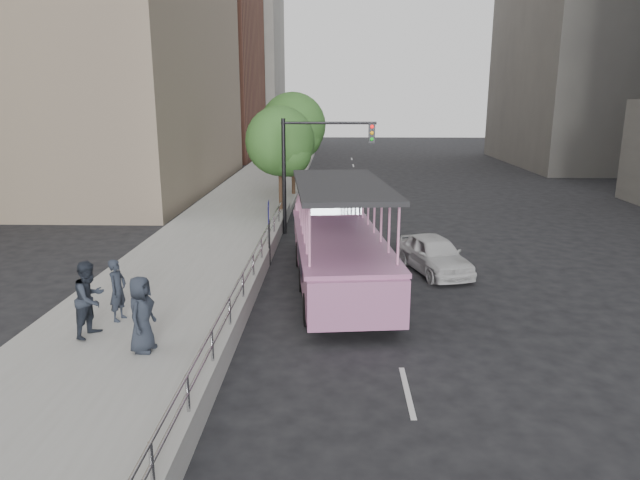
# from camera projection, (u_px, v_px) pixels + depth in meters

# --- Properties ---
(ground) EXTENTS (160.00, 160.00, 0.00)m
(ground) POSITION_uv_depth(u_px,v_px,m) (357.00, 351.00, 14.04)
(ground) COLOR black
(sidewalk) EXTENTS (5.50, 80.00, 0.30)m
(sidewalk) POSITION_uv_depth(u_px,v_px,m) (212.00, 243.00, 23.87)
(sidewalk) COLOR #A09F9A
(sidewalk) RESTS_ON ground
(kerb_wall) EXTENTS (0.24, 30.00, 0.36)m
(kerb_wall) POSITION_uv_depth(u_px,v_px,m) (243.00, 303.00, 15.95)
(kerb_wall) COLOR #9D9D98
(kerb_wall) RESTS_ON sidewalk
(guardrail) EXTENTS (0.07, 22.00, 0.71)m
(guardrail) POSITION_uv_depth(u_px,v_px,m) (243.00, 280.00, 15.79)
(guardrail) COLOR #A9A8AD
(guardrail) RESTS_ON kerb_wall
(duck_boat) EXTENTS (3.67, 10.85, 3.54)m
(duck_boat) POSITION_uv_depth(u_px,v_px,m) (336.00, 242.00, 19.32)
(duck_boat) COLOR black
(duck_boat) RESTS_ON ground
(car) EXTENTS (2.59, 4.20, 1.34)m
(car) POSITION_uv_depth(u_px,v_px,m) (434.00, 254.00, 20.26)
(car) COLOR silver
(car) RESTS_ON ground
(pedestrian_near) EXTENTS (0.51, 0.67, 1.67)m
(pedestrian_near) POSITION_uv_depth(u_px,v_px,m) (118.00, 290.00, 15.02)
(pedestrian_near) COLOR #212731
(pedestrian_near) RESTS_ON sidewalk
(pedestrian_mid) EXTENTS (0.95, 1.09, 1.92)m
(pedestrian_mid) POSITION_uv_depth(u_px,v_px,m) (90.00, 299.00, 14.00)
(pedestrian_mid) COLOR #212731
(pedestrian_mid) RESTS_ON sidewalk
(pedestrian_far) EXTENTS (0.68, 0.95, 1.82)m
(pedestrian_far) POSITION_uv_depth(u_px,v_px,m) (141.00, 314.00, 13.14)
(pedestrian_far) COLOR #212731
(pedestrian_far) RESTS_ON sidewalk
(parking_sign) EXTENTS (0.08, 0.55, 2.43)m
(parking_sign) POSITION_uv_depth(u_px,v_px,m) (269.00, 225.00, 20.86)
(parking_sign) COLOR black
(parking_sign) RESTS_ON ground
(traffic_signal) EXTENTS (4.20, 0.32, 5.20)m
(traffic_signal) POSITION_uv_depth(u_px,v_px,m) (310.00, 157.00, 25.37)
(traffic_signal) COLOR black
(traffic_signal) RESTS_ON ground
(street_tree_near) EXTENTS (3.52, 3.52, 5.72)m
(street_tree_near) POSITION_uv_depth(u_px,v_px,m) (282.00, 144.00, 28.66)
(street_tree_near) COLOR #322416
(street_tree_near) RESTS_ON ground
(street_tree_far) EXTENTS (3.97, 3.97, 6.45)m
(street_tree_far) POSITION_uv_depth(u_px,v_px,m) (294.00, 128.00, 34.36)
(street_tree_far) COLOR #322416
(street_tree_far) RESTS_ON ground
(midrise_brick) EXTENTS (18.00, 16.00, 26.00)m
(midrise_brick) POSITION_uv_depth(u_px,v_px,m) (166.00, 28.00, 57.98)
(midrise_brick) COLOR brown
(midrise_brick) RESTS_ON ground
(midrise_stone_b) EXTENTS (16.00, 14.00, 20.00)m
(midrise_stone_b) POSITION_uv_depth(u_px,v_px,m) (219.00, 67.00, 74.17)
(midrise_stone_b) COLOR slate
(midrise_stone_b) RESTS_ON ground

